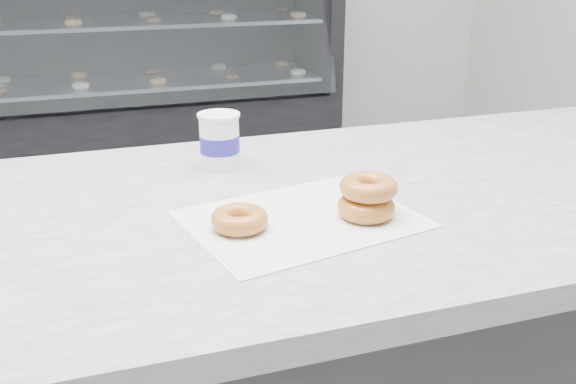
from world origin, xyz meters
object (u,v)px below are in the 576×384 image
donut_stack (367,197)px  coffee_cup (220,140)px  display_case (119,97)px  donut_single (239,219)px

donut_stack → coffee_cup: size_ratio=1.13×
display_case → donut_stack: size_ratio=20.18×
coffee_cup → donut_single: bearing=-120.5°
display_case → coffee_cup: size_ratio=22.76×
donut_single → donut_stack: 0.20m
display_case → donut_stack: (0.19, -2.83, 0.44)m
coffee_cup → display_case: bearing=67.1°
donut_single → donut_stack: bearing=-4.7°
display_case → donut_single: display_case is taller
donut_stack → coffee_cup: bearing=118.4°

